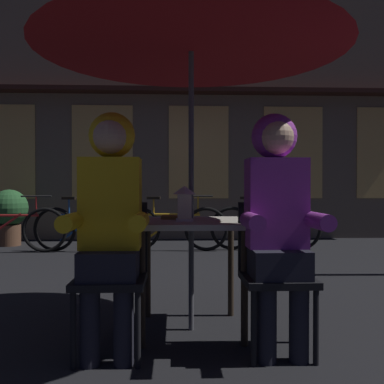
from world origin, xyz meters
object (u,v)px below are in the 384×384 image
(chair_left, at_px, (112,268))
(potted_plant, at_px, (9,212))
(person_left_hooded, at_px, (110,208))
(bicycle_second, at_px, (87,228))
(bicycle_fourth, at_px, (265,227))
(person_right_hooded, at_px, (277,207))
(bicycle_nearest, at_px, (9,229))
(cafe_table, at_px, (191,235))
(chair_right, at_px, (275,267))
(patio_umbrella, at_px, (191,23))
(book, at_px, (176,217))
(lantern, at_px, (184,203))
(bicycle_third, at_px, (172,228))

(chair_left, bearing_deg, potted_plant, 116.30)
(person_left_hooded, distance_m, bicycle_second, 4.15)
(bicycle_fourth, bearing_deg, person_right_hooded, -101.17)
(bicycle_nearest, height_order, bicycle_second, same)
(cafe_table, xyz_separation_m, bicycle_second, (-1.39, 3.59, -0.29))
(chair_right, distance_m, bicycle_second, 4.38)
(patio_umbrella, distance_m, potted_plant, 5.37)
(chair_left, height_order, book, chair_left)
(chair_right, bearing_deg, cafe_table, 142.45)
(chair_left, bearing_deg, bicycle_nearest, 117.52)
(bicycle_nearest, relative_size, bicycle_second, 1.01)
(lantern, height_order, bicycle_fourth, lantern)
(bicycle_fourth, height_order, book, bicycle_fourth)
(cafe_table, distance_m, person_left_hooded, 0.67)
(chair_right, bearing_deg, bicycle_third, 98.68)
(person_right_hooded, relative_size, potted_plant, 1.52)
(chair_right, bearing_deg, lantern, 151.19)
(cafe_table, distance_m, book, 0.19)
(person_right_hooded, relative_size, bicycle_fourth, 0.84)
(lantern, bearing_deg, book, 105.44)
(bicycle_second, bearing_deg, person_left_hooded, -77.24)
(bicycle_second, bearing_deg, lantern, -69.91)
(person_left_hooded, height_order, bicycle_nearest, person_left_hooded)
(bicycle_second, bearing_deg, bicycle_nearest, -177.29)
(person_right_hooded, height_order, bicycle_fourth, person_right_hooded)
(cafe_table, relative_size, patio_umbrella, 0.32)
(bicycle_second, height_order, book, bicycle_second)
(cafe_table, bearing_deg, person_right_hooded, -41.57)
(patio_umbrella, height_order, chair_right, patio_umbrella)
(patio_umbrella, relative_size, book, 11.55)
(patio_umbrella, bearing_deg, cafe_table, 0.00)
(bicycle_nearest, relative_size, bicycle_third, 1.00)
(person_right_hooded, relative_size, book, 7.00)
(chair_left, distance_m, chair_right, 0.96)
(chair_left, xyz_separation_m, bicycle_third, (0.35, 4.02, -0.14))
(patio_umbrella, relative_size, chair_left, 2.66)
(person_right_hooded, bearing_deg, person_left_hooded, 180.00)
(chair_left, height_order, person_left_hooded, person_left_hooded)
(chair_left, xyz_separation_m, bicycle_nearest, (-2.03, 3.91, -0.14))
(bicycle_third, bearing_deg, bicycle_second, -177.40)
(person_right_hooded, distance_m, potted_plant, 5.78)
(bicycle_nearest, xyz_separation_m, potted_plant, (-0.29, 0.79, 0.20))
(person_right_hooded, distance_m, book, 0.80)
(cafe_table, xyz_separation_m, bicycle_fourth, (1.28, 3.63, -0.29))
(potted_plant, bearing_deg, chair_right, -55.06)
(lantern, bearing_deg, bicycle_third, 91.31)
(potted_plant, bearing_deg, person_right_hooded, -55.38)
(patio_umbrella, distance_m, person_left_hooded, 1.37)
(bicycle_nearest, height_order, potted_plant, potted_plant)
(person_right_hooded, relative_size, bicycle_nearest, 0.83)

